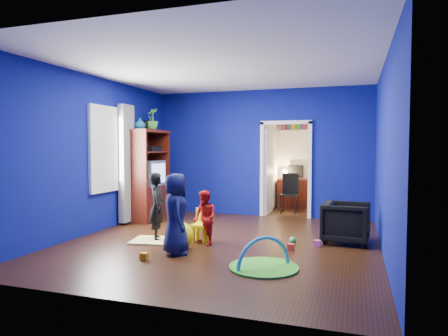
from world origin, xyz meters
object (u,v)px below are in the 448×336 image
(child_black, at_px, (157,207))
(play_mat, at_px, (264,267))
(armchair, at_px, (346,223))
(folding_chair, at_px, (289,194))
(crt_tv, at_px, (149,173))
(hopper_ball, at_px, (180,236))
(kid_chair, at_px, (201,227))
(toddler_red, at_px, (205,218))
(study_desk, at_px, (295,193))
(child_navy, at_px, (176,214))
(vase, at_px, (140,124))
(tv_armoire, at_px, (148,175))

(child_black, distance_m, play_mat, 2.36)
(armchair, distance_m, folding_chair, 3.02)
(crt_tv, relative_size, hopper_ball, 1.62)
(kid_chair, distance_m, play_mat, 1.75)
(armchair, relative_size, toddler_red, 0.84)
(play_mat, height_order, study_desk, study_desk)
(hopper_ball, distance_m, kid_chair, 0.59)
(crt_tv, relative_size, study_desk, 0.80)
(armchair, xyz_separation_m, hopper_ball, (-2.44, -1.26, -0.12))
(child_navy, xyz_separation_m, vase, (-1.79, 2.09, 1.48))
(kid_chair, distance_m, study_desk, 4.43)
(armchair, distance_m, play_mat, 2.07)
(child_black, xyz_separation_m, crt_tv, (-1.08, 1.69, 0.44))
(armchair, bearing_deg, play_mat, 155.88)
(play_mat, bearing_deg, study_desk, 93.95)
(tv_armoire, bearing_deg, armchair, -11.92)
(vase, bearing_deg, toddler_red, -35.92)
(hopper_ball, relative_size, folding_chair, 0.47)
(vase, bearing_deg, kid_chair, -34.03)
(crt_tv, distance_m, folding_chair, 3.36)
(child_black, relative_size, vase, 4.80)
(study_desk, xyz_separation_m, folding_chair, (0.00, -0.96, 0.09))
(child_navy, xyz_separation_m, tv_armoire, (-1.79, 2.39, 0.38))
(crt_tv, xyz_separation_m, study_desk, (2.77, 2.77, -0.65))
(hopper_ball, height_order, play_mat, hopper_ball)
(child_black, distance_m, vase, 2.34)
(tv_armoire, height_order, kid_chair, tv_armoire)
(play_mat, bearing_deg, vase, 143.38)
(toddler_red, bearing_deg, folding_chair, 116.48)
(tv_armoire, bearing_deg, crt_tv, 0.00)
(study_desk, bearing_deg, toddler_red, -100.05)
(kid_chair, bearing_deg, child_black, -160.79)
(child_navy, height_order, toddler_red, child_navy)
(child_navy, bearing_deg, tv_armoire, 6.34)
(armchair, xyz_separation_m, crt_tv, (-4.14, 0.88, 0.68))
(study_desk, relative_size, folding_chair, 0.96)
(child_black, xyz_separation_m, vase, (-1.12, 1.39, 1.50))
(child_navy, relative_size, folding_chair, 1.31)
(play_mat, bearing_deg, folding_chair, 94.80)
(child_navy, height_order, hopper_ball, child_navy)
(child_navy, distance_m, toddler_red, 0.69)
(child_black, relative_size, child_navy, 0.96)
(child_navy, distance_m, kid_chair, 0.91)
(folding_chair, bearing_deg, vase, -143.11)
(toddler_red, bearing_deg, study_desk, 119.10)
(tv_armoire, height_order, play_mat, tv_armoire)
(crt_tv, bearing_deg, study_desk, 44.98)
(armchair, distance_m, kid_chair, 2.42)
(tv_armoire, xyz_separation_m, crt_tv, (0.04, 0.00, 0.04))
(hopper_ball, height_order, kid_chair, kid_chair)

